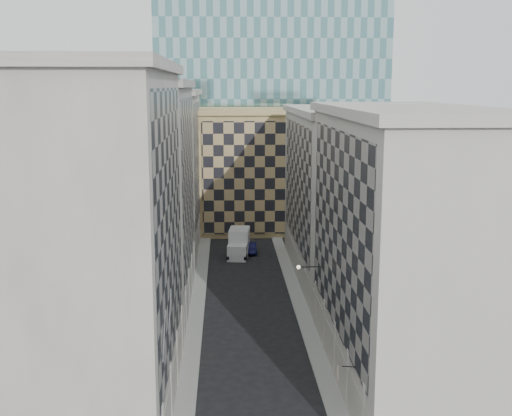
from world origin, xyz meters
name	(u,v)px	position (x,y,z in m)	size (l,w,h in m)	color
sidewalk_west	(197,311)	(-5.25, 30.00, 0.07)	(1.50, 100.00, 0.15)	#979792
sidewalk_east	(301,309)	(5.25, 30.00, 0.07)	(1.50, 100.00, 0.15)	#979792
bldg_left_a	(97,243)	(-10.88, 11.00, 11.82)	(10.80, 22.80, 23.70)	gray
bldg_left_b	(140,195)	(-10.88, 33.00, 11.32)	(10.80, 22.80, 22.70)	gray
bldg_left_c	(161,172)	(-10.88, 55.00, 10.83)	(10.80, 22.80, 21.70)	gray
bldg_right_a	(402,246)	(10.88, 15.00, 10.32)	(10.80, 26.80, 20.70)	#ADA99E
bldg_right_b	(338,193)	(10.89, 42.00, 9.85)	(10.80, 28.80, 19.70)	#ADA99E
tan_block	(252,169)	(2.00, 67.90, 9.44)	(16.80, 14.80, 18.80)	#A28555
church_tower	(237,58)	(0.00, 82.00, 26.95)	(7.20, 7.20, 51.50)	#292520
flagpoles_left	(167,323)	(-5.90, 6.00, 8.00)	(0.10, 6.33, 2.33)	gray
bracket_lamp	(301,267)	(4.38, 24.00, 6.20)	(1.98, 0.36, 0.36)	black
box_truck	(239,244)	(-0.55, 51.46, 1.51)	(3.25, 6.57, 3.47)	silver
dark_car	(251,248)	(1.11, 52.70, 0.68)	(1.45, 4.16, 1.37)	#0F1037
shop_sign	(339,373)	(4.95, 7.48, 3.83)	(1.23, 0.75, 0.84)	black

